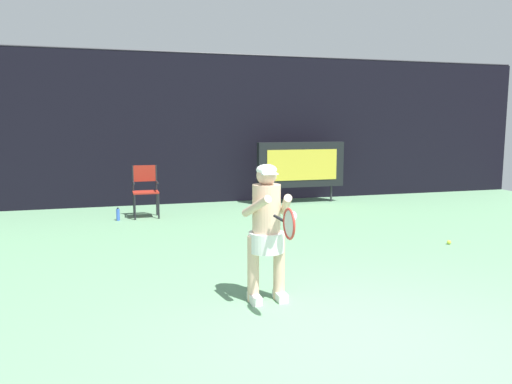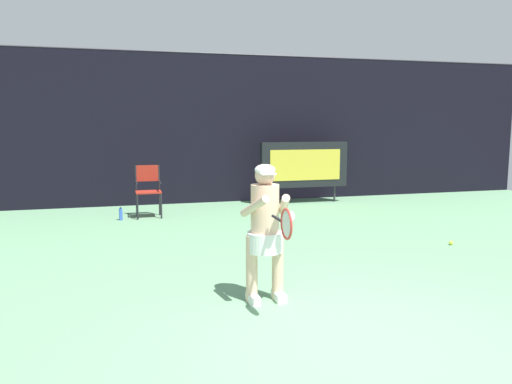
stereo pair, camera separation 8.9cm
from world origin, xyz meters
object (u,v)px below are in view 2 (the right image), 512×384
tennis_player (265,226)px  tennis_racket (286,224)px  water_bottle (121,214)px  scoreboard (304,165)px  umpire_chair (148,188)px  tennis_ball_loose (451,243)px

tennis_player → tennis_racket: tennis_player is taller
water_bottle → scoreboard: bearing=14.3°
water_bottle → tennis_player: size_ratio=0.17×
water_bottle → umpire_chair: bearing=22.9°
scoreboard → water_bottle: size_ratio=8.30×
scoreboard → umpire_chair: (-3.81, -0.88, -0.33)m
scoreboard → tennis_ball_loose: scoreboard is taller
umpire_chair → tennis_ball_loose: (4.57, -3.83, -0.58)m
scoreboard → water_bottle: 4.60m
scoreboard → tennis_racket: scoreboard is taller
tennis_ball_loose → water_bottle: bearing=145.1°
scoreboard → tennis_racket: size_ratio=3.65×
scoreboard → water_bottle: (-4.39, -1.12, -0.82)m
tennis_player → water_bottle: bearing=106.1°
umpire_chair → tennis_player: 5.58m
tennis_ball_loose → umpire_chair: bearing=140.0°
umpire_chair → tennis_ball_loose: size_ratio=15.88×
water_bottle → tennis_ball_loose: 6.28m
tennis_player → tennis_racket: 0.65m
umpire_chair → tennis_racket: bearing=-81.1°
tennis_player → tennis_racket: (0.02, -0.63, 0.15)m
tennis_player → tennis_ball_loose: bearing=24.5°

